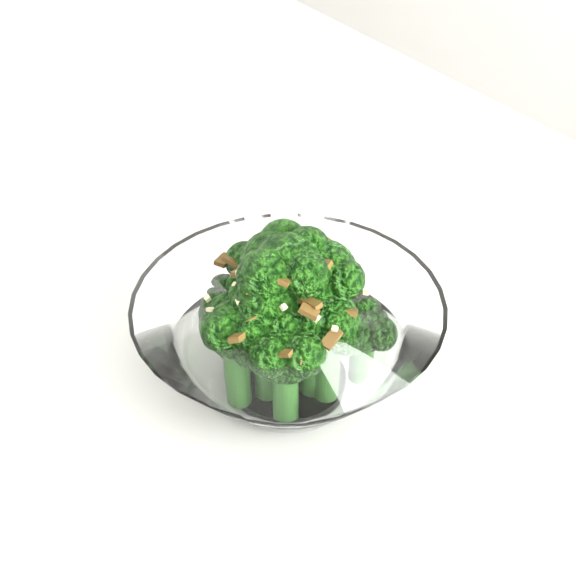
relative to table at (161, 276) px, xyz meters
The scene contains 2 objects.
table is the anchor object (origin of this frame).
broccoli_dish 0.26m from the table, 22.77° to the right, with size 0.19×0.19×0.12m.
Camera 1 is at (0.34, -0.38, 1.13)m, focal length 50.00 mm.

